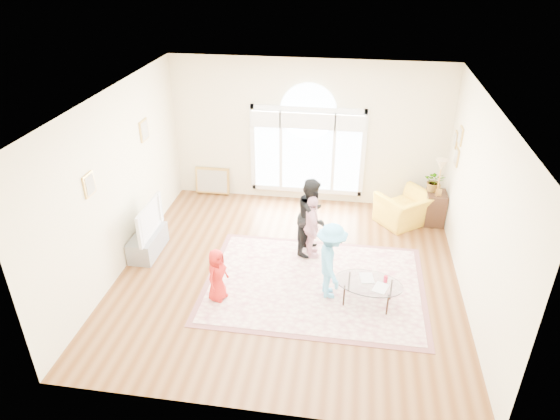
# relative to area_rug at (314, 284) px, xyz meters

# --- Properties ---
(ground) EXTENTS (6.00, 6.00, 0.00)m
(ground) POSITION_rel_area_rug_xyz_m (-0.49, 0.23, -0.01)
(ground) COLOR #583013
(ground) RESTS_ON ground
(room_shell) EXTENTS (6.00, 6.00, 6.00)m
(room_shell) POSITION_rel_area_rug_xyz_m (-0.48, 3.07, 1.56)
(room_shell) COLOR beige
(room_shell) RESTS_ON ground
(area_rug) EXTENTS (3.60, 2.60, 0.02)m
(area_rug) POSITION_rel_area_rug_xyz_m (0.00, 0.00, 0.00)
(area_rug) COLOR beige
(area_rug) RESTS_ON ground
(rug_border) EXTENTS (3.80, 2.80, 0.01)m
(rug_border) POSITION_rel_area_rug_xyz_m (0.00, 0.00, -0.00)
(rug_border) COLOR brown
(rug_border) RESTS_ON ground
(tv_console) EXTENTS (0.45, 1.00, 0.42)m
(tv_console) POSITION_rel_area_rug_xyz_m (-3.24, 0.53, 0.20)
(tv_console) COLOR gray
(tv_console) RESTS_ON ground
(television) EXTENTS (0.17, 1.10, 0.63)m
(television) POSITION_rel_area_rug_xyz_m (-3.23, 0.53, 0.73)
(television) COLOR black
(television) RESTS_ON tv_console
(coffee_table) EXTENTS (1.21, 0.89, 0.54)m
(coffee_table) POSITION_rel_area_rug_xyz_m (0.91, -0.37, 0.39)
(coffee_table) COLOR silver
(coffee_table) RESTS_ON ground
(armchair) EXTENTS (1.38, 1.37, 0.68)m
(armchair) POSITION_rel_area_rug_xyz_m (1.68, 2.43, 0.33)
(armchair) COLOR gold
(armchair) RESTS_ON ground
(side_cabinet) EXTENTS (0.40, 0.50, 0.70)m
(side_cabinet) POSITION_rel_area_rug_xyz_m (2.29, 2.54, 0.34)
(side_cabinet) COLOR black
(side_cabinet) RESTS_ON ground
(floor_lamp) EXTENTS (0.30, 0.30, 1.51)m
(floor_lamp) POSITION_rel_area_rug_xyz_m (2.25, 2.38, 1.27)
(floor_lamp) COLOR black
(floor_lamp) RESTS_ON ground
(plant_pedestal) EXTENTS (0.20, 0.20, 0.70)m
(plant_pedestal) POSITION_rel_area_rug_xyz_m (2.21, 2.62, 0.34)
(plant_pedestal) COLOR white
(plant_pedestal) RESTS_ON ground
(potted_plant) EXTENTS (0.46, 0.42, 0.46)m
(potted_plant) POSITION_rel_area_rug_xyz_m (2.21, 2.62, 0.92)
(potted_plant) COLOR #33722D
(potted_plant) RESTS_ON plant_pedestal
(leaning_picture) EXTENTS (0.80, 0.14, 0.62)m
(leaning_picture) POSITION_rel_area_rug_xyz_m (-2.68, 3.13, -0.01)
(leaning_picture) COLOR tan
(leaning_picture) RESTS_ON ground
(child_red) EXTENTS (0.43, 0.53, 0.93)m
(child_red) POSITION_rel_area_rug_xyz_m (-1.55, -0.63, 0.48)
(child_red) COLOR red
(child_red) RESTS_ON area_rug
(child_black) EXTENTS (0.74, 0.85, 1.50)m
(child_black) POSITION_rel_area_rug_xyz_m (-0.16, 1.05, 0.76)
(child_black) COLOR black
(child_black) RESTS_ON area_rug
(child_pink) EXTENTS (0.50, 0.78, 1.24)m
(child_pink) POSITION_rel_area_rug_xyz_m (-0.15, 0.87, 0.63)
(child_pink) COLOR #F0AEBB
(child_pink) RESTS_ON area_rug
(child_blue) EXTENTS (0.68, 0.96, 1.35)m
(child_blue) POSITION_rel_area_rug_xyz_m (0.28, -0.25, 0.68)
(child_blue) COLOR #54B2E8
(child_blue) RESTS_ON area_rug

